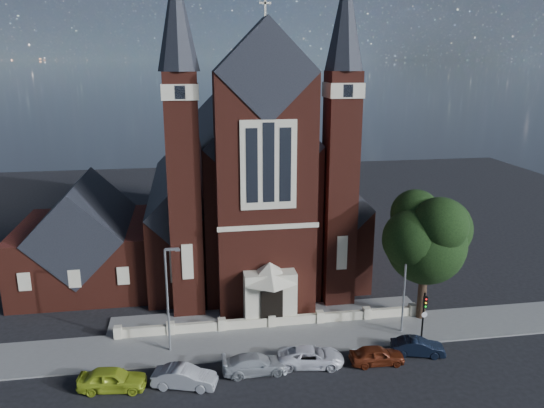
% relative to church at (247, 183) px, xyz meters
% --- Properties ---
extents(ground, '(120.00, 120.00, 0.00)m').
position_rel_church_xyz_m(ground, '(0.00, -7.94, -8.19)').
color(ground, black).
rests_on(ground, ground).
extents(pavement_strip, '(60.00, 5.00, 0.12)m').
position_rel_church_xyz_m(pavement_strip, '(0.00, -18.44, -8.19)').
color(pavement_strip, slate).
rests_on(pavement_strip, ground).
extents(forecourt_paving, '(26.00, 3.00, 0.14)m').
position_rel_church_xyz_m(forecourt_paving, '(0.00, -14.44, -8.19)').
color(forecourt_paving, slate).
rests_on(forecourt_paving, ground).
extents(forecourt_wall, '(24.00, 0.40, 0.90)m').
position_rel_church_xyz_m(forecourt_wall, '(0.00, -16.44, -8.19)').
color(forecourt_wall, beige).
rests_on(forecourt_wall, ground).
extents(church, '(20.01, 34.90, 29.20)m').
position_rel_church_xyz_m(church, '(0.00, 0.00, 0.00)').
color(church, '#552116').
rests_on(church, ground).
extents(parish_hall, '(12.00, 12.20, 10.24)m').
position_rel_church_xyz_m(parish_hall, '(-16.00, -4.94, -4.17)').
color(parish_hall, '#552116').
rests_on(parish_hall, ground).
extents(street_tree, '(6.40, 6.60, 10.70)m').
position_rel_church_xyz_m(street_tree, '(12.60, -17.23, -1.23)').
color(street_tree, black).
rests_on(street_tree, ground).
extents(street_lamp_left, '(1.16, 0.22, 8.09)m').
position_rel_church_xyz_m(street_lamp_left, '(-7.91, -18.94, -3.59)').
color(street_lamp_left, gray).
rests_on(street_lamp_left, ground).
extents(street_lamp_right, '(1.16, 0.22, 8.09)m').
position_rel_church_xyz_m(street_lamp_right, '(10.09, -18.94, -3.59)').
color(street_lamp_right, gray).
rests_on(street_lamp_right, ground).
extents(traffic_signal, '(0.28, 0.42, 4.00)m').
position_rel_church_xyz_m(traffic_signal, '(11.00, -20.52, -5.60)').
color(traffic_signal, black).
rests_on(traffic_signal, ground).
extents(car_lime_van, '(4.59, 2.29, 1.50)m').
position_rel_church_xyz_m(car_lime_van, '(-11.58, -23.08, -7.43)').
color(car_lime_van, '#A5BA25').
rests_on(car_lime_van, ground).
extents(car_silver_a, '(4.47, 2.54, 1.40)m').
position_rel_church_xyz_m(car_silver_a, '(-6.94, -23.53, -7.49)').
color(car_silver_a, gray).
rests_on(car_silver_a, ground).
extents(car_silver_b, '(4.57, 1.90, 1.32)m').
position_rel_church_xyz_m(car_silver_b, '(-2.14, -22.66, -7.53)').
color(car_silver_b, '#A7ACAF').
rests_on(car_silver_b, ground).
extents(car_white_suv, '(4.95, 2.81, 1.30)m').
position_rel_church_xyz_m(car_white_suv, '(1.85, -22.34, -7.53)').
color(car_white_suv, white).
rests_on(car_white_suv, ground).
extents(car_dark_red, '(3.93, 1.70, 1.32)m').
position_rel_church_xyz_m(car_dark_red, '(6.51, -22.92, -7.52)').
color(car_dark_red, '#602310').
rests_on(car_dark_red, ground).
extents(car_navy, '(4.05, 2.22, 1.27)m').
position_rel_church_xyz_m(car_navy, '(9.85, -22.27, -7.55)').
color(car_navy, black).
rests_on(car_navy, ground).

